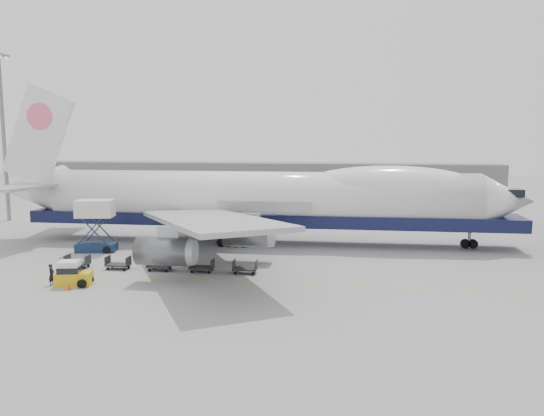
# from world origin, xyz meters

# --- Properties ---
(ground) EXTENTS (260.00, 260.00, 0.00)m
(ground) POSITION_xyz_m (0.00, 0.00, 0.00)
(ground) COLOR gray
(ground) RESTS_ON ground
(apron_line) EXTENTS (60.00, 0.15, 0.01)m
(apron_line) POSITION_xyz_m (0.00, -6.00, 0.01)
(apron_line) COLOR gold
(apron_line) RESTS_ON ground
(hangar) EXTENTS (110.00, 8.00, 7.00)m
(hangar) POSITION_xyz_m (-10.00, 70.00, 3.50)
(hangar) COLOR slate
(hangar) RESTS_ON ground
(floodlight_mast) EXTENTS (2.40, 2.40, 25.43)m
(floodlight_mast) POSITION_xyz_m (-42.00, 24.00, 14.27)
(floodlight_mast) COLOR slate
(floodlight_mast) RESTS_ON ground
(airliner) EXTENTS (67.00, 55.30, 19.98)m
(airliner) POSITION_xyz_m (0.64, 12.00, 5.62)
(airliner) COLOR white
(airliner) RESTS_ON ground
(catering_truck) EXTENTS (4.76, 3.62, 5.98)m
(catering_truck) POSITION_xyz_m (-18.03, 4.52, 3.42)
(catering_truck) COLOR #172847
(catering_truck) RESTS_ON ground
(baggage_tug) EXTENTS (3.32, 2.24, 2.23)m
(baggage_tug) POSITION_xyz_m (-13.78, -9.00, 0.99)
(baggage_tug) COLOR gold
(baggage_tug) RESTS_ON ground
(ground_worker) EXTENTS (0.49, 0.72, 1.93)m
(ground_worker) POSITION_xyz_m (-15.65, -9.17, 0.97)
(ground_worker) COLOR black
(ground_worker) RESTS_ON ground
(traffic_cone) EXTENTS (0.44, 0.44, 0.64)m
(traffic_cone) POSITION_xyz_m (-13.38, -10.50, 0.30)
(traffic_cone) COLOR #F6440C
(traffic_cone) RESTS_ON ground
(dolly_0) EXTENTS (2.30, 1.35, 1.30)m
(dolly_0) POSITION_xyz_m (-16.46, -2.94, 0.53)
(dolly_0) COLOR #2D2D30
(dolly_0) RESTS_ON ground
(dolly_1) EXTENTS (2.30, 1.35, 1.30)m
(dolly_1) POSITION_xyz_m (-12.16, -2.94, 0.53)
(dolly_1) COLOR #2D2D30
(dolly_1) RESTS_ON ground
(dolly_2) EXTENTS (2.30, 1.35, 1.30)m
(dolly_2) POSITION_xyz_m (-7.85, -2.94, 0.53)
(dolly_2) COLOR #2D2D30
(dolly_2) RESTS_ON ground
(dolly_3) EXTENTS (2.30, 1.35, 1.30)m
(dolly_3) POSITION_xyz_m (-3.55, -2.94, 0.53)
(dolly_3) COLOR #2D2D30
(dolly_3) RESTS_ON ground
(dolly_4) EXTENTS (2.30, 1.35, 1.30)m
(dolly_4) POSITION_xyz_m (0.75, -2.94, 0.53)
(dolly_4) COLOR #2D2D30
(dolly_4) RESTS_ON ground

